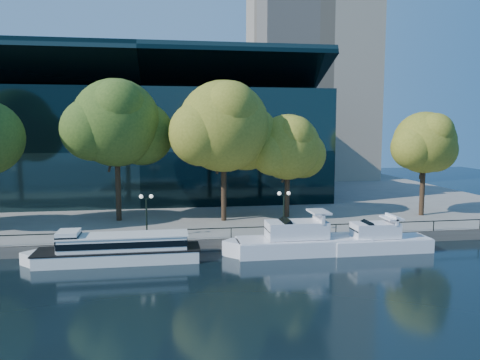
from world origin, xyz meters
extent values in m
plane|color=black|center=(0.00, 0.00, 0.00)|extent=(160.00, 160.00, 0.00)
cube|color=slate|center=(0.00, 36.50, 0.50)|extent=(90.00, 67.00, 1.00)
cube|color=#47443F|center=(0.00, 3.05, 0.50)|extent=(90.00, 0.25, 1.00)
cube|color=black|center=(0.00, 3.25, 1.95)|extent=(88.20, 0.08, 0.08)
cube|color=black|center=(0.00, 3.25, 1.45)|extent=(0.07, 0.07, 0.90)
cube|color=black|center=(-4.00, 32.00, 8.00)|extent=(50.00, 24.00, 16.00)
cube|color=black|center=(-4.00, 28.00, 17.50)|extent=(50.00, 17.14, 7.86)
cube|color=tan|center=(28.00, 55.00, 32.50)|extent=(22.00, 22.00, 65.00)
cube|color=white|center=(-4.75, 0.63, 0.51)|extent=(13.08, 3.18, 1.03)
cube|color=black|center=(-4.75, 0.63, 1.05)|extent=(13.34, 3.24, 0.11)
cube|color=white|center=(-11.29, 0.63, 0.51)|extent=(2.63, 2.63, 1.03)
cube|color=white|center=(-4.28, 0.63, 1.63)|extent=(10.20, 2.60, 1.12)
cube|color=black|center=(-4.28, 0.63, 1.68)|extent=(10.33, 2.67, 0.51)
cube|color=white|center=(-4.28, 0.63, 2.24)|extent=(10.46, 2.73, 0.09)
cube|color=white|center=(-8.67, 0.63, 1.91)|extent=(1.68, 2.22, 1.68)
cube|color=black|center=(-8.67, 0.63, 2.10)|extent=(1.73, 2.29, 0.65)
cube|color=white|center=(11.04, 0.77, 0.67)|extent=(11.73, 3.35, 1.34)
cube|color=white|center=(5.18, 0.77, 0.67)|extent=(2.57, 2.57, 1.34)
cube|color=white|center=(11.04, 0.77, 1.36)|extent=(11.50, 3.28, 0.09)
cube|color=white|center=(10.46, 0.77, 2.18)|extent=(5.28, 2.51, 1.45)
cube|color=black|center=(8.93, 0.77, 2.29)|extent=(2.31, 2.41, 1.83)
cube|color=white|center=(12.45, 0.77, 3.24)|extent=(0.28, 2.61, 0.89)
cube|color=white|center=(12.45, 0.77, 3.69)|extent=(1.56, 2.61, 0.17)
cube|color=white|center=(18.06, 0.41, 0.60)|extent=(9.00, 2.80, 1.20)
cube|color=white|center=(13.56, 0.41, 0.60)|extent=(2.21, 2.21, 1.20)
cube|color=white|center=(18.06, 0.41, 1.22)|extent=(8.82, 2.74, 0.08)
cube|color=white|center=(17.61, 0.41, 1.95)|extent=(4.05, 2.10, 1.30)
cube|color=black|center=(16.44, 0.41, 2.05)|extent=(1.83, 2.02, 1.51)
cube|color=white|center=(19.14, 0.41, 2.90)|extent=(0.25, 2.18, 0.80)
cube|color=white|center=(19.14, 0.41, 3.00)|extent=(1.40, 2.18, 0.15)
cylinder|color=black|center=(-5.93, 13.18, 5.21)|extent=(0.56, 0.56, 8.43)
cylinder|color=black|center=(-5.43, 13.38, 8.52)|extent=(1.30, 1.99, 4.20)
cylinder|color=black|center=(-6.33, 12.88, 8.22)|extent=(1.19, 1.35, 3.76)
sphere|color=#314C17|center=(-5.93, 13.18, 11.53)|extent=(9.32, 9.32, 9.32)
sphere|color=#314C17|center=(-3.37, 14.57, 10.37)|extent=(6.99, 6.99, 6.99)
sphere|color=#314C17|center=(-8.26, 12.24, 10.83)|extent=(6.52, 6.52, 6.52)
sphere|color=#314C17|center=(-5.46, 11.31, 13.16)|extent=(5.59, 5.59, 5.59)
cylinder|color=black|center=(5.32, 11.44, 5.06)|extent=(0.56, 0.56, 8.13)
cylinder|color=black|center=(5.82, 11.64, 8.25)|extent=(1.26, 1.93, 4.06)
cylinder|color=black|center=(4.92, 11.14, 7.96)|extent=(1.16, 1.32, 3.63)
sphere|color=#65691C|center=(5.32, 11.44, 11.16)|extent=(9.73, 9.73, 9.73)
sphere|color=#65691C|center=(8.00, 12.90, 9.94)|extent=(7.29, 7.29, 7.29)
sphere|color=#65691C|center=(2.89, 10.47, 10.43)|extent=(6.81, 6.81, 6.81)
sphere|color=#65691C|center=(5.81, 9.49, 12.86)|extent=(5.84, 5.84, 5.84)
cylinder|color=black|center=(12.59, 12.33, 4.15)|extent=(0.56, 0.56, 6.29)
cylinder|color=black|center=(13.09, 12.53, 6.62)|extent=(1.06, 1.57, 3.17)
cylinder|color=black|center=(12.19, 12.03, 6.40)|extent=(0.97, 1.09, 2.83)
sphere|color=#65691C|center=(12.59, 12.33, 8.87)|extent=(7.26, 7.26, 7.26)
sphere|color=#65691C|center=(14.58, 13.41, 7.96)|extent=(5.44, 5.44, 5.44)
sphere|color=#65691C|center=(10.77, 11.60, 8.32)|extent=(5.08, 5.08, 5.08)
sphere|color=#65691C|center=(12.95, 10.87, 10.14)|extent=(4.35, 4.35, 4.35)
cylinder|color=black|center=(28.16, 10.97, 4.33)|extent=(0.56, 0.56, 6.66)
cylinder|color=black|center=(28.66, 11.17, 6.95)|extent=(1.10, 1.64, 3.34)
cylinder|color=black|center=(27.76, 10.67, 6.71)|extent=(1.01, 1.14, 2.99)
sphere|color=#65691C|center=(28.16, 10.97, 9.33)|extent=(6.96, 6.96, 6.96)
sphere|color=#65691C|center=(30.07, 12.01, 8.46)|extent=(5.22, 5.22, 5.22)
sphere|color=#65691C|center=(26.42, 10.27, 8.81)|extent=(4.87, 4.87, 4.87)
sphere|color=#65691C|center=(28.50, 9.58, 10.55)|extent=(4.18, 4.18, 4.18)
cylinder|color=black|center=(-2.60, 4.50, 2.80)|extent=(0.14, 0.14, 3.60)
cube|color=black|center=(-2.60, 4.50, 4.65)|extent=(0.90, 0.06, 0.06)
sphere|color=white|center=(-3.05, 4.50, 4.85)|extent=(0.36, 0.36, 0.36)
sphere|color=white|center=(-2.15, 4.50, 4.85)|extent=(0.36, 0.36, 0.36)
cylinder|color=black|center=(10.23, 4.50, 2.80)|extent=(0.14, 0.14, 3.60)
cube|color=black|center=(10.23, 4.50, 4.65)|extent=(0.90, 0.06, 0.06)
sphere|color=white|center=(9.78, 4.50, 4.85)|extent=(0.36, 0.36, 0.36)
sphere|color=white|center=(10.68, 4.50, 4.85)|extent=(0.36, 0.36, 0.36)
camera|label=1|loc=(-0.66, -38.15, 11.16)|focal=35.00mm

